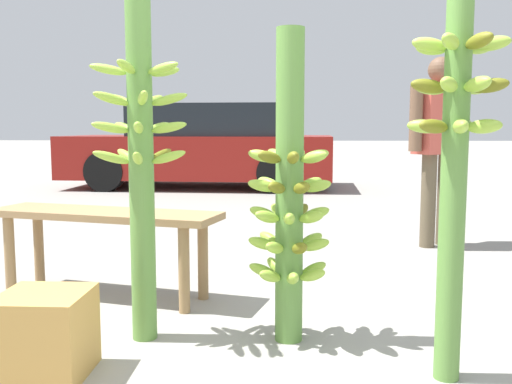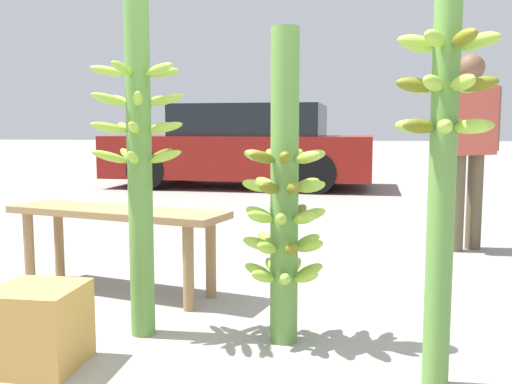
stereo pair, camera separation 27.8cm
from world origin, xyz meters
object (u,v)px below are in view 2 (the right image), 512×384
banana_stalk_left (139,144)px  banana_stalk_right (444,137)px  parked_car (244,147)px  produce_crate (39,327)px  market_bench (116,223)px  vendor_person (468,136)px  banana_stalk_center (284,198)px

banana_stalk_left → banana_stalk_right: 1.34m
banana_stalk_left → parked_car: 6.79m
produce_crate → banana_stalk_left: bearing=55.1°
banana_stalk_right → market_bench: size_ratio=1.22×
banana_stalk_left → vendor_person: size_ratio=1.13×
banana_stalk_center → produce_crate: (-0.96, -0.43, -0.50)m
vendor_person → market_bench: bearing=179.2°
vendor_person → produce_crate: vendor_person is taller
banana_stalk_left → banana_stalk_center: (0.67, 0.01, -0.24)m
produce_crate → banana_stalk_right: bearing=2.0°
produce_crate → banana_stalk_center: bearing=24.1°
market_bench → banana_stalk_left: bearing=-44.2°
vendor_person → produce_crate: bearing=-165.0°
banana_stalk_right → vendor_person: banana_stalk_right is taller
banana_stalk_left → market_bench: bearing=121.2°
banana_stalk_right → parked_car: bearing=105.5°
banana_stalk_right → produce_crate: size_ratio=5.11×
parked_car → banana_stalk_right: bearing=-161.6°
vendor_person → produce_crate: (-2.19, -2.60, -0.74)m
vendor_person → parked_car: bearing=84.7°
banana_stalk_center → market_bench: 1.25m
banana_stalk_right → produce_crate: 1.76m
parked_car → banana_stalk_center: bearing=-165.7°
banana_stalk_center → banana_stalk_right: bearing=-31.4°
parked_car → banana_stalk_left: bearing=-171.3°
vendor_person → market_bench: vendor_person is taller
banana_stalk_center → banana_stalk_right: banana_stalk_right is taller
vendor_person → banana_stalk_center: bearing=-154.4°
produce_crate → market_bench: bearing=95.1°
market_bench → parked_car: 6.12m
vendor_person → parked_car: 5.25m
banana_stalk_left → banana_stalk_right: banana_stalk_left is taller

